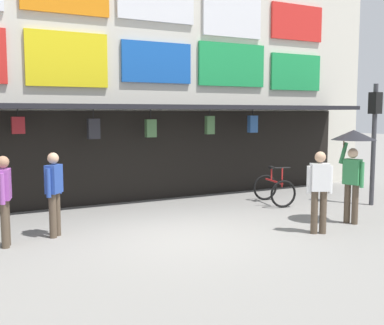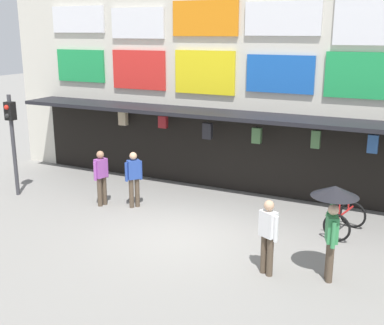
# 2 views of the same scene
# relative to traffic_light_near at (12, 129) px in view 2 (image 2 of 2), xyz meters

# --- Properties ---
(ground_plane) EXTENTS (80.00, 80.00, 0.00)m
(ground_plane) POSITION_rel_traffic_light_near_xyz_m (6.19, -0.49, -2.14)
(ground_plane) COLOR gray
(shopfront) EXTENTS (18.00, 2.60, 8.00)m
(shopfront) POSITION_rel_traffic_light_near_xyz_m (6.19, 4.07, 1.82)
(shopfront) COLOR beige
(shopfront) RESTS_ON ground
(traffic_light_near) EXTENTS (0.29, 0.33, 3.20)m
(traffic_light_near) POSITION_rel_traffic_light_near_xyz_m (0.00, 0.00, 0.00)
(traffic_light_near) COLOR #38383D
(traffic_light_near) RESTS_ON ground
(bicycle_parked) EXTENTS (0.94, 1.28, 1.05)m
(bicycle_parked) POSITION_rel_traffic_light_near_xyz_m (9.91, 1.36, -1.75)
(bicycle_parked) COLOR black
(bicycle_parked) RESTS_ON ground
(pedestrian_with_umbrella) EXTENTS (0.96, 0.96, 2.08)m
(pedestrian_with_umbrella) POSITION_rel_traffic_light_near_xyz_m (10.02, -1.25, -0.50)
(pedestrian_with_umbrella) COLOR brown
(pedestrian_with_umbrella) RESTS_ON ground
(pedestrian_in_white) EXTENTS (0.30, 0.52, 1.68)m
(pedestrian_in_white) POSITION_rel_traffic_light_near_xyz_m (3.02, 0.39, -1.19)
(pedestrian_in_white) COLOR brown
(pedestrian_in_white) RESTS_ON ground
(pedestrian_in_blue) EXTENTS (0.40, 0.43, 1.68)m
(pedestrian_in_blue) POSITION_rel_traffic_light_near_xyz_m (3.97, 0.69, -1.19)
(pedestrian_in_blue) COLOR brown
(pedestrian_in_blue) RESTS_ON ground
(pedestrian_in_red) EXTENTS (0.49, 0.36, 1.68)m
(pedestrian_in_red) POSITION_rel_traffic_light_near_xyz_m (8.76, -1.58, -1.19)
(pedestrian_in_red) COLOR brown
(pedestrian_in_red) RESTS_ON ground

